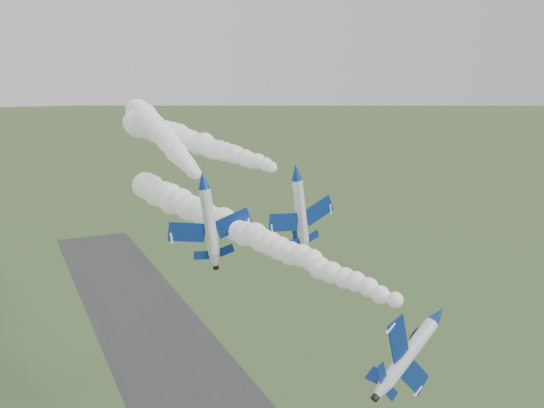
{
  "coord_description": "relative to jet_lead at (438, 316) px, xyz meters",
  "views": [
    {
      "loc": [
        -29.18,
        -56.81,
        58.38
      ],
      "look_at": [
        4.86,
        16.71,
        40.34
      ],
      "focal_mm": 40.0,
      "sensor_mm": 36.0,
      "label": 1
    }
  ],
  "objects": [
    {
      "name": "jet_lead",
      "position": [
        0.0,
        0.0,
        0.0
      ],
      "size": [
        5.81,
        12.19,
        8.78
      ],
      "rotation": [
        0.0,
        1.03,
        0.28
      ],
      "color": "white"
    },
    {
      "name": "smoke_trail_jet_lead",
      "position": [
        -8.68,
        31.83,
        2.14
      ],
      "size": [
        20.78,
        58.81,
        4.72
      ],
      "primitive_type": null,
      "rotation": [
        0.0,
        0.0,
        0.28
      ],
      "color": "white"
    },
    {
      "name": "jet_pair_left",
      "position": [
        -13.86,
        32.53,
        9.68
      ],
      "size": [
        11.94,
        14.25,
        3.6
      ],
      "rotation": [
        0.0,
        -0.12,
        -0.14
      ],
      "color": "white"
    },
    {
      "name": "smoke_trail_jet_pair_left",
      "position": [
        -10.03,
        69.67,
        12.09
      ],
      "size": [
        14.76,
        67.76,
        5.64
      ],
      "primitive_type": null,
      "rotation": [
        0.0,
        0.0,
        -0.14
      ],
      "color": "white"
    },
    {
      "name": "jet_pair_right",
      "position": [
        0.92,
        33.51,
        9.58
      ],
      "size": [
        12.1,
        14.42,
        3.76
      ],
      "rotation": [
        0.0,
        -0.14,
        0.17
      ],
      "color": "white"
    },
    {
      "name": "smoke_trail_jet_pair_right",
      "position": [
        -4.92,
        66.84,
        11.07
      ],
      "size": [
        15.99,
        60.86,
        5.88
      ],
      "primitive_type": null,
      "rotation": [
        0.0,
        0.0,
        0.17
      ],
      "color": "white"
    }
  ]
}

